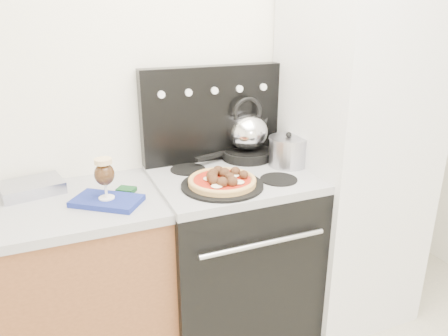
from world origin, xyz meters
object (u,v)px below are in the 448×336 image
oven_mitt (107,201)px  tea_kettle (247,129)px  pizza (222,180)px  skillet (247,154)px  fridge (351,153)px  beer_glass (105,178)px  stock_pot (288,152)px  stove_body (231,258)px  base_cabinet (3,309)px  pizza_pan (222,185)px

oven_mitt → tea_kettle: (0.79, 0.26, 0.18)m
pizza → skillet: (0.28, 0.32, -0.01)m
skillet → pizza: bearing=-131.1°
fridge → beer_glass: 1.32m
beer_glass → stock_pot: beer_glass is taller
stove_body → stock_pot: stock_pot is taller
stove_body → tea_kettle: bearing=48.2°
base_cabinet → fridge: bearing=-1.6°
stove_body → skillet: 0.57m
base_cabinet → stock_pot: bearing=-0.4°
skillet → tea_kettle: 0.15m
beer_glass → stock_pot: (0.94, 0.08, -0.03)m
stock_pot → pizza_pan: bearing=-162.1°
oven_mitt → beer_glass: bearing=0.0°
pizza_pan → pizza: (0.00, 0.00, 0.03)m
pizza → base_cabinet: bearing=171.6°
oven_mitt → beer_glass: (0.00, 0.00, 0.10)m
fridge → stove_body: bearing=178.0°
beer_glass → pizza: (0.52, -0.06, -0.06)m
beer_glass → tea_kettle: (0.79, 0.26, 0.07)m
oven_mitt → tea_kettle: tea_kettle is taller
stock_pot → base_cabinet: bearing=179.6°
stove_body → tea_kettle: (0.18, 0.20, 0.65)m
beer_glass → pizza_pan: size_ratio=0.48×
pizza → skillet: bearing=48.9°
fridge → pizza: (-0.80, -0.10, 0.00)m
beer_glass → stock_pot: bearing=4.8°
base_cabinet → tea_kettle: tea_kettle is taller
stove_body → skillet: skillet is taller
pizza → tea_kettle: 0.44m
pizza_pan → oven_mitt: bearing=173.5°
beer_glass → tea_kettle: tea_kettle is taller
tea_kettle → pizza: bearing=-148.0°
base_cabinet → oven_mitt: 0.69m
beer_glass → fridge: bearing=1.7°
stove_body → pizza: bearing=-129.9°
pizza → tea_kettle: (0.28, 0.32, 0.14)m
fridge → tea_kettle: (-0.52, 0.22, 0.14)m
fridge → oven_mitt: size_ratio=6.58×
oven_mitt → tea_kettle: 0.85m
pizza → pizza_pan: bearing=0.0°
pizza_pan → pizza: bearing=0.0°
stove_body → tea_kettle: tea_kettle is taller
base_cabinet → stock_pot: (1.43, -0.01, 0.56)m
fridge → stock_pot: fridge is taller
base_cabinet → pizza_pan: bearing=-8.4°
base_cabinet → fridge: size_ratio=0.76×
oven_mitt → beer_glass: 0.10m
beer_glass → skillet: 0.84m
oven_mitt → pizza: bearing=-6.5°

